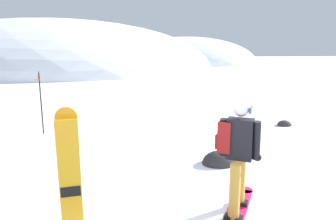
% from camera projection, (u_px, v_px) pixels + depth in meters
% --- Properties ---
extents(ground_plane, '(300.00, 300.00, 0.00)m').
position_uv_depth(ground_plane, '(220.00, 220.00, 4.21)').
color(ground_plane, white).
extents(ridge_peak_main, '(41.30, 37.17, 13.10)m').
position_uv_depth(ridge_peak_main, '(61.00, 70.00, 40.78)').
color(ridge_peak_main, white).
rests_on(ridge_peak_main, ground).
extents(ridge_peak_far, '(28.40, 25.56, 10.80)m').
position_uv_depth(ridge_peak_far, '(186.00, 64.00, 60.65)').
color(ridge_peak_far, white).
rests_on(ridge_peak_far, ground).
extents(snowboarder_main, '(1.26, 1.50, 1.71)m').
position_uv_depth(snowboarder_main, '(237.00, 153.00, 4.24)').
color(snowboarder_main, '#D11E5B').
rests_on(snowboarder_main, ground).
extents(spare_snowboard, '(0.28, 0.15, 1.66)m').
position_uv_depth(spare_snowboard, '(69.00, 169.00, 3.86)').
color(spare_snowboard, orange).
rests_on(spare_snowboard, ground).
extents(piste_marker_near, '(0.20, 0.20, 1.83)m').
position_uv_depth(piste_marker_near, '(41.00, 98.00, 8.51)').
color(piste_marker_near, black).
rests_on(piste_marker_near, ground).
extents(rock_mid, '(0.76, 0.65, 0.53)m').
position_uv_depth(rock_mid, '(220.00, 163.00, 6.38)').
color(rock_mid, '#282628').
rests_on(rock_mid, ground).
extents(rock_small, '(0.48, 0.41, 0.33)m').
position_uv_depth(rock_small, '(284.00, 125.00, 9.69)').
color(rock_small, '#383333').
rests_on(rock_small, ground).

